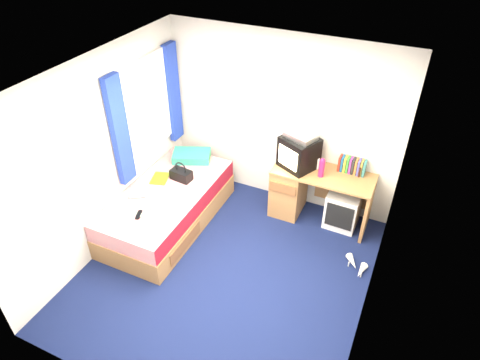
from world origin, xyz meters
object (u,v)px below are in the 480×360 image
at_px(vcr, 301,136).
at_px(towel, 165,202).
at_px(white_heels, 357,266).
at_px(bed, 168,207).
at_px(desk, 302,189).
at_px(colour_swatch_fan, 140,215).
at_px(pillow, 192,156).
at_px(handbag, 181,174).
at_px(magazine, 160,178).
at_px(picture_frame, 361,171).
at_px(aerosol_can, 317,163).
at_px(remote_control, 139,215).
at_px(storage_cube, 343,208).
at_px(water_bottle, 137,195).
at_px(crt_tv, 299,153).
at_px(pink_water_bottle, 322,168).

relative_size(vcr, towel, 1.25).
bearing_deg(white_heels, vcr, 145.14).
height_order(bed, desk, desk).
height_order(colour_swatch_fan, white_heels, colour_swatch_fan).
relative_size(bed, pillow, 3.81).
xyz_separation_m(vcr, colour_swatch_fan, (-1.47, -1.51, -0.66)).
bearing_deg(handbag, magazine, -150.66).
bearing_deg(desk, picture_frame, 11.33).
bearing_deg(colour_swatch_fan, white_heels, 17.09).
bearing_deg(handbag, vcr, 31.32).
bearing_deg(handbag, picture_frame, 26.13).
relative_size(vcr, colour_swatch_fan, 1.69).
distance_m(aerosol_can, white_heels, 1.37).
bearing_deg(pillow, vcr, 6.45).
distance_m(vcr, aerosol_can, 0.45).
bearing_deg(magazine, towel, -50.13).
bearing_deg(aerosol_can, magazine, -156.84).
distance_m(aerosol_can, remote_control, 2.34).
xyz_separation_m(bed, towel, (0.16, -0.26, 0.32)).
xyz_separation_m(bed, vcr, (1.46, 0.96, 0.94)).
height_order(desk, storage_cube, desk).
bearing_deg(handbag, desk, 29.94).
height_order(vcr, aerosol_can, vcr).
bearing_deg(bed, water_bottle, -131.90).
bearing_deg(bed, magazine, 138.70).
xyz_separation_m(desk, white_heels, (0.97, -0.73, -0.37)).
relative_size(towel, water_bottle, 1.48).
relative_size(crt_tv, handbag, 1.86).
distance_m(crt_tv, picture_frame, 0.82).
bearing_deg(picture_frame, towel, -134.86).
height_order(vcr, handbag, vcr).
height_order(bed, towel, towel).
distance_m(pink_water_bottle, remote_control, 2.33).
height_order(desk, remote_control, desk).
distance_m(pillow, desk, 1.63).
bearing_deg(water_bottle, crt_tv, 35.82).
distance_m(aerosol_can, water_bottle, 2.34).
distance_m(desk, colour_swatch_fan, 2.16).
height_order(water_bottle, remote_control, water_bottle).
height_order(aerosol_can, towel, aerosol_can).
distance_m(vcr, handbag, 1.66).
bearing_deg(crt_tv, handbag, -129.25).
bearing_deg(towel, colour_swatch_fan, -119.43).
height_order(magazine, colour_swatch_fan, magazine).
bearing_deg(pillow, desk, 5.98).
height_order(bed, picture_frame, picture_frame).
distance_m(vcr, magazine, 1.96).
height_order(pillow, crt_tv, crt_tv).
distance_m(desk, pink_water_bottle, 0.53).
height_order(towel, remote_control, towel).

